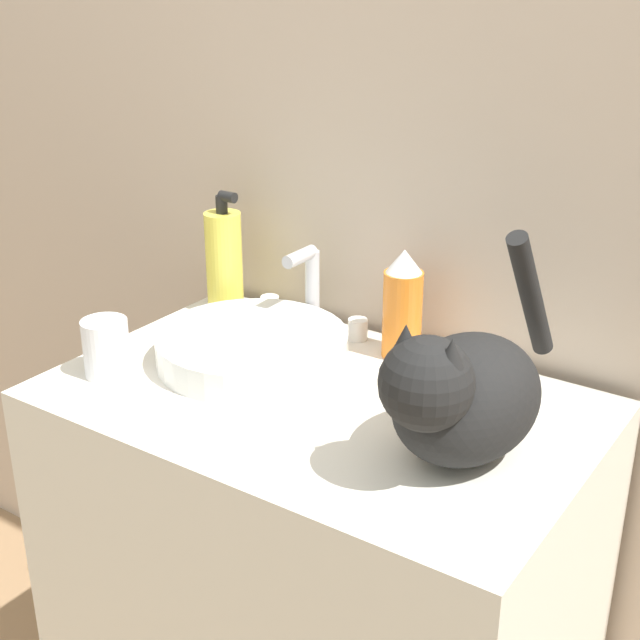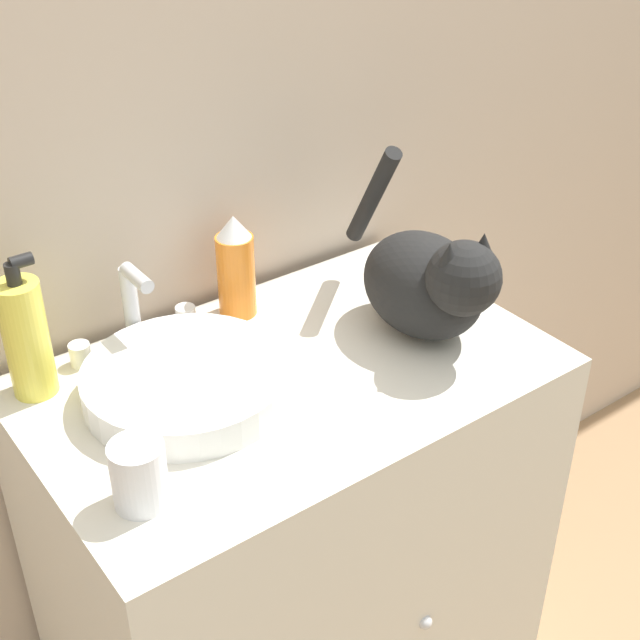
# 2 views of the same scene
# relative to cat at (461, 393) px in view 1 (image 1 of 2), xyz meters

# --- Properties ---
(wall_back) EXTENTS (6.00, 0.05, 2.50)m
(wall_back) POSITION_rel_cat_xyz_m (-0.23, 0.33, 0.34)
(wall_back) COLOR #C6B29E
(wall_back) RESTS_ON ground_plane
(vanity_cabinet) EXTENTS (0.77, 0.50, 0.82)m
(vanity_cabinet) POSITION_rel_cat_xyz_m (-0.23, 0.04, -0.50)
(vanity_cabinet) COLOR silver
(vanity_cabinet) RESTS_ON ground_plane
(sink_basin) EXTENTS (0.29, 0.29, 0.05)m
(sink_basin) POSITION_rel_cat_xyz_m (-0.38, 0.08, -0.07)
(sink_basin) COLOR white
(sink_basin) RESTS_ON vanity_cabinet
(faucet) EXTENTS (0.21, 0.08, 0.14)m
(faucet) POSITION_rel_cat_xyz_m (-0.38, 0.23, -0.03)
(faucet) COLOR silver
(faucet) RESTS_ON vanity_cabinet
(cat) EXTENTS (0.19, 0.37, 0.27)m
(cat) POSITION_rel_cat_xyz_m (0.00, 0.00, 0.00)
(cat) COLOR black
(cat) RESTS_ON vanity_cabinet
(soap_bottle) EXTENTS (0.06, 0.06, 0.21)m
(soap_bottle) POSITION_rel_cat_xyz_m (-0.55, 0.22, -0.00)
(soap_bottle) COLOR #EADB4C
(soap_bottle) RESTS_ON vanity_cabinet
(spray_bottle) EXTENTS (0.06, 0.06, 0.17)m
(spray_bottle) POSITION_rel_cat_xyz_m (-0.21, 0.23, -0.01)
(spray_bottle) COLOR orange
(spray_bottle) RESTS_ON vanity_cabinet
(cup) EXTENTS (0.07, 0.07, 0.09)m
(cup) POSITION_rel_cat_xyz_m (-0.53, -0.08, -0.05)
(cup) COLOR white
(cup) RESTS_ON vanity_cabinet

